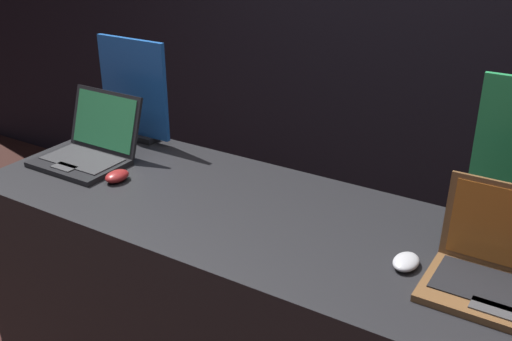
# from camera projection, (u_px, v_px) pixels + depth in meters

# --- Properties ---
(wall_back) EXTENTS (8.00, 0.05, 2.80)m
(wall_back) POSITION_uv_depth(u_px,v_px,m) (417.00, 7.00, 2.97)
(wall_back) COLOR black
(wall_back) RESTS_ON ground_plane
(display_counter) EXTENTS (2.00, 0.72, 0.96)m
(display_counter) POSITION_uv_depth(u_px,v_px,m) (253.00, 327.00, 2.16)
(display_counter) COLOR black
(display_counter) RESTS_ON ground_plane
(laptop_front) EXTENTS (0.34, 0.32, 0.25)m
(laptop_front) POSITION_uv_depth(u_px,v_px,m) (90.00, 146.00, 2.32)
(laptop_front) COLOR black
(laptop_front) RESTS_ON display_counter
(mouse_front) EXTENTS (0.07, 0.10, 0.04)m
(mouse_front) POSITION_uv_depth(u_px,v_px,m) (117.00, 176.00, 2.17)
(mouse_front) COLOR maroon
(mouse_front) RESTS_ON display_counter
(promo_stand_front) EXTENTS (0.34, 0.07, 0.43)m
(promo_stand_front) POSITION_uv_depth(u_px,v_px,m) (134.00, 93.00, 2.47)
(promo_stand_front) COLOR black
(promo_stand_front) RESTS_ON display_counter
(laptop_back) EXTENTS (0.38, 0.27, 0.26)m
(laptop_back) POSITION_uv_depth(u_px,v_px,m) (506.00, 270.00, 1.55)
(laptop_back) COLOR brown
(laptop_back) RESTS_ON display_counter
(mouse_back) EXTENTS (0.07, 0.10, 0.03)m
(mouse_back) POSITION_uv_depth(u_px,v_px,m) (406.00, 262.00, 1.67)
(mouse_back) COLOR #B2B2B7
(mouse_back) RESTS_ON display_counter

